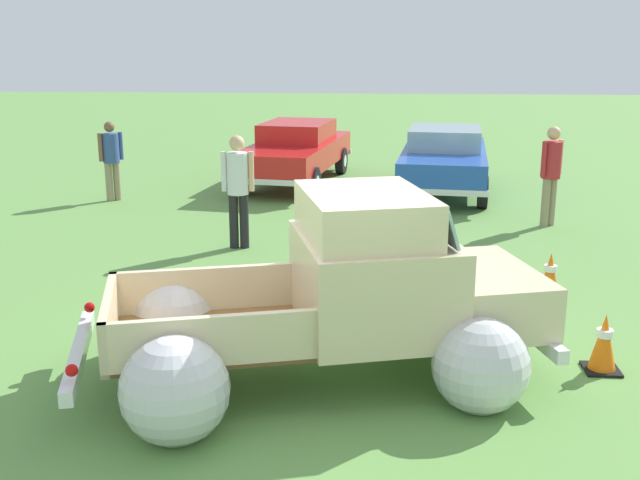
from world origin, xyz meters
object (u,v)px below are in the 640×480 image
(spectator_2, at_px, (111,156))
(spectator_0, at_px, (551,169))
(show_car_1, at_px, (444,158))
(show_car_0, at_px, (296,150))
(spectator_1, at_px, (238,184))
(lane_cone_0, at_px, (604,343))
(vintage_pickup_truck, at_px, (348,306))
(lane_cone_1, at_px, (550,276))

(spectator_2, bearing_deg, spectator_0, 40.57)
(show_car_1, xyz_separation_m, spectator_2, (-7.05, -1.36, 0.17))
(show_car_0, relative_size, spectator_1, 2.67)
(show_car_0, relative_size, lane_cone_0, 7.84)
(show_car_0, relative_size, spectator_0, 2.71)
(vintage_pickup_truck, bearing_deg, show_car_0, 83.51)
(show_car_1, bearing_deg, lane_cone_1, 12.86)
(spectator_0, height_order, lane_cone_1, spectator_0)
(vintage_pickup_truck, xyz_separation_m, spectator_1, (-1.96, 4.77, 0.31))
(show_car_1, relative_size, spectator_0, 2.56)
(spectator_2, bearing_deg, lane_cone_1, 15.06)
(show_car_0, xyz_separation_m, show_car_1, (3.39, -0.92, -0.00))
(show_car_0, bearing_deg, lane_cone_0, 31.67)
(lane_cone_0, bearing_deg, vintage_pickup_truck, -173.43)
(lane_cone_1, bearing_deg, spectator_0, 78.29)
(show_car_0, relative_size, lane_cone_1, 7.84)
(show_car_1, distance_m, spectator_2, 7.18)
(show_car_0, height_order, spectator_2, spectator_2)
(show_car_1, relative_size, spectator_1, 2.52)
(show_car_0, distance_m, spectator_1, 5.82)
(spectator_1, bearing_deg, vintage_pickup_truck, 17.39)
(show_car_0, bearing_deg, lane_cone_1, 36.85)
(show_car_0, relative_size, show_car_1, 1.06)
(show_car_1, distance_m, spectator_0, 3.42)
(spectator_0, relative_size, spectator_2, 1.09)
(vintage_pickup_truck, height_order, show_car_0, vintage_pickup_truck)
(vintage_pickup_truck, relative_size, lane_cone_1, 7.87)
(show_car_0, bearing_deg, show_car_1, 83.99)
(show_car_1, relative_size, lane_cone_0, 7.40)
(vintage_pickup_truck, relative_size, show_car_0, 1.00)
(vintage_pickup_truck, height_order, spectator_2, vintage_pickup_truck)
(spectator_0, bearing_deg, show_car_0, -165.43)
(show_car_1, xyz_separation_m, spectator_1, (-3.73, -4.88, 0.29))
(spectator_1, bearing_deg, show_car_0, 171.72)
(lane_cone_1, bearing_deg, show_car_1, 96.53)
(lane_cone_0, bearing_deg, lane_cone_1, 91.51)
(show_car_1, distance_m, spectator_1, 6.15)
(spectator_2, relative_size, lane_cone_1, 2.65)
(lane_cone_0, bearing_deg, spectator_0, 82.93)
(vintage_pickup_truck, height_order, lane_cone_1, vintage_pickup_truck)
(spectator_2, distance_m, lane_cone_0, 11.27)
(spectator_1, bearing_deg, lane_cone_0, 40.94)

